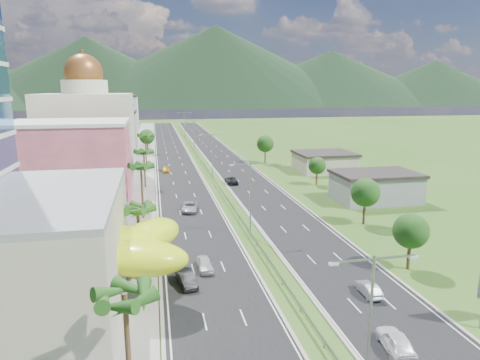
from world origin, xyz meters
TOP-DOWN VIEW (x-y plane):
  - ground at (0.00, 0.00)m, footprint 500.00×500.00m
  - road_left at (-7.50, 90.00)m, footprint 11.00×260.00m
  - road_right at (7.50, 90.00)m, footprint 11.00×260.00m
  - sidewalk_left at (-17.00, 90.00)m, footprint 7.00×260.00m
  - median_guardrail at (0.00, 71.99)m, footprint 0.10×216.06m
  - streetlight_median_a at (0.00, -25.00)m, footprint 6.04×0.25m
  - streetlight_median_b at (0.00, 10.00)m, footprint 6.04×0.25m
  - streetlight_median_c at (0.00, 50.00)m, footprint 6.04×0.25m
  - streetlight_median_d at (0.00, 95.00)m, footprint 6.04×0.25m
  - streetlight_median_e at (0.00, 140.00)m, footprint 6.04×0.25m
  - lime_canopy at (-20.00, -4.00)m, footprint 18.00×15.00m
  - pink_shophouse at (-28.00, 32.00)m, footprint 20.00×15.00m
  - domed_building at (-28.00, 55.00)m, footprint 20.00×20.00m
  - midrise_grey at (-27.00, 80.00)m, footprint 16.00×15.00m
  - midrise_beige at (-27.00, 102.00)m, footprint 16.00×15.00m
  - midrise_white at (-27.00, 125.00)m, footprint 16.00×15.00m
  - shed_near at (28.00, 25.00)m, footprint 15.00×10.00m
  - shed_far at (30.00, 55.00)m, footprint 14.00×12.00m
  - palm_tree_a at (-15.50, -22.00)m, footprint 3.60×3.60m
  - palm_tree_b at (-15.50, 2.00)m, footprint 3.60×3.60m
  - palm_tree_c at (-15.50, 22.00)m, footprint 3.60×3.60m
  - palm_tree_d at (-15.50, 45.00)m, footprint 3.60×3.60m
  - palm_tree_e at (-15.50, 70.00)m, footprint 3.60×3.60m
  - leafy_tree_lfar at (-15.50, 95.00)m, footprint 4.90×4.90m
  - leafy_tree_ra at (16.00, -5.00)m, footprint 4.20×4.20m
  - leafy_tree_rb at (19.00, 12.00)m, footprint 4.55×4.55m
  - leafy_tree_rc at (22.00, 40.00)m, footprint 3.85×3.85m
  - leafy_tree_rd at (18.00, 70.00)m, footprint 4.90×4.90m
  - mountain_ridge at (60.00, 450.00)m, footprint 860.00×140.00m
  - car_white_near_left at (-7.94, -0.52)m, footprint 1.81×4.23m
  - car_dark_left at (-10.38, -4.07)m, footprint 2.35×4.79m
  - car_silver_mid_left at (-7.57, 24.78)m, footprint 3.40×5.87m
  - car_yellow_far_left at (-10.54, 61.79)m, footprint 1.85×4.34m
  - car_white_near_right at (5.58, -19.62)m, footprint 2.71×5.19m
  - car_silver_right at (8.10, -10.15)m, footprint 1.50×4.08m
  - car_dark_far_right at (3.58, 45.28)m, footprint 2.53×5.38m
  - motorcycle at (-11.09, 2.17)m, footprint 0.69×2.04m

SIDE VIEW (x-z plane):
  - ground at x=0.00m, z-range 0.00..0.00m
  - mountain_ridge at x=60.00m, z-range -45.00..45.00m
  - road_left at x=-7.50m, z-range 0.00..0.04m
  - road_right at x=7.50m, z-range 0.00..0.04m
  - sidewalk_left at x=-17.00m, z-range 0.00..0.12m
  - median_guardrail at x=0.00m, z-range 0.24..1.00m
  - car_yellow_far_left at x=-10.54m, z-range 0.04..1.29m
  - motorcycle at x=-11.09m, z-range 0.04..1.33m
  - car_silver_right at x=8.10m, z-range 0.04..1.37m
  - car_white_near_left at x=-7.94m, z-range 0.04..1.46m
  - car_dark_far_right at x=3.58m, z-range 0.04..1.53m
  - car_dark_left at x=-10.38m, z-range 0.04..1.55m
  - car_silver_mid_left at x=-7.57m, z-range 0.04..1.58m
  - car_white_near_right at x=5.58m, z-range 0.04..1.73m
  - shed_far at x=30.00m, z-range 0.00..4.40m
  - shed_near at x=28.00m, z-range 0.00..5.00m
  - leafy_tree_rc at x=22.00m, z-range 1.21..7.54m
  - leafy_tree_ra at x=16.00m, z-range 1.33..8.23m
  - lime_canopy at x=-20.00m, z-range 1.29..8.69m
  - leafy_tree_rb at x=19.00m, z-range 1.44..8.92m
  - leafy_tree_lfar at x=-15.50m, z-range 1.55..9.60m
  - leafy_tree_rd at x=18.00m, z-range 1.55..9.60m
  - midrise_beige at x=-27.00m, z-range 0.00..13.00m
  - streetlight_median_a at x=0.00m, z-range 1.25..12.25m
  - streetlight_median_b at x=0.00m, z-range 1.25..12.25m
  - streetlight_median_c at x=0.00m, z-range 1.25..12.25m
  - streetlight_median_d at x=0.00m, z-range 1.25..12.25m
  - streetlight_median_e at x=0.00m, z-range 1.25..12.25m
  - palm_tree_b at x=-15.50m, z-range 3.01..11.11m
  - pink_shophouse at x=-28.00m, z-range 0.00..15.00m
  - palm_tree_d at x=-15.50m, z-range 3.24..11.84m
  - midrise_grey at x=-27.00m, z-range 0.00..16.00m
  - palm_tree_a at x=-15.50m, z-range 3.47..12.57m
  - palm_tree_e at x=-15.50m, z-range 3.61..13.01m
  - palm_tree_c at x=-15.50m, z-range 3.70..13.30m
  - midrise_white at x=-27.00m, z-range 0.00..18.00m
  - domed_building at x=-28.00m, z-range -3.00..25.70m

